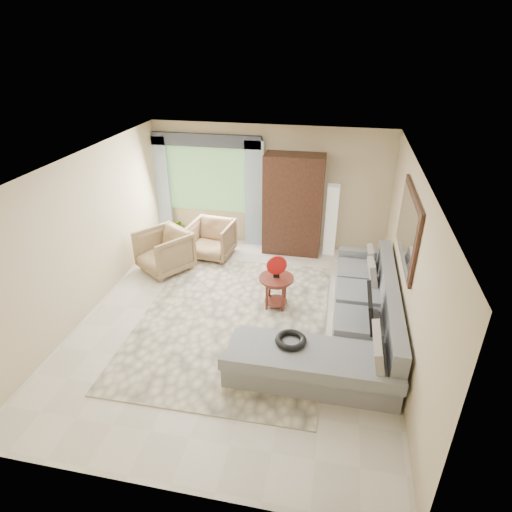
% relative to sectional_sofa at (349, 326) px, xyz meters
% --- Properties ---
extents(ground, '(6.00, 6.00, 0.00)m').
position_rel_sectional_sofa_xyz_m(ground, '(-1.78, 0.18, -0.28)').
color(ground, silver).
rests_on(ground, ground).
extents(area_rug, '(3.03, 4.02, 0.02)m').
position_rel_sectional_sofa_xyz_m(area_rug, '(-1.85, 0.19, -0.27)').
color(area_rug, beige).
rests_on(area_rug, ground).
extents(sectional_sofa, '(2.30, 3.46, 0.90)m').
position_rel_sectional_sofa_xyz_m(sectional_sofa, '(0.00, 0.00, 0.00)').
color(sectional_sofa, gray).
rests_on(sectional_sofa, ground).
extents(tv_screen, '(0.14, 0.74, 0.48)m').
position_rel_sectional_sofa_xyz_m(tv_screen, '(0.27, -0.09, 0.44)').
color(tv_screen, black).
rests_on(tv_screen, sectional_sofa).
extents(garden_hose, '(0.43, 0.43, 0.09)m').
position_rel_sectional_sofa_xyz_m(garden_hose, '(-0.78, -0.82, 0.26)').
color(garden_hose, black).
rests_on(garden_hose, sectional_sofa).
extents(coffee_table, '(0.59, 0.59, 0.59)m').
position_rel_sectional_sofa_xyz_m(coffee_table, '(-1.22, 0.71, 0.02)').
color(coffee_table, '#501C15').
rests_on(coffee_table, ground).
extents(red_disc, '(0.33, 0.14, 0.34)m').
position_rel_sectional_sofa_xyz_m(red_disc, '(-1.22, 0.71, 0.53)').
color(red_disc, '#B81312').
rests_on(red_disc, coffee_table).
extents(armchair_left, '(1.24, 1.25, 0.83)m').
position_rel_sectional_sofa_xyz_m(armchair_left, '(-3.58, 1.56, 0.13)').
color(armchair_left, '#9D8356').
rests_on(armchair_left, ground).
extents(armchair_right, '(0.90, 0.92, 0.77)m').
position_rel_sectional_sofa_xyz_m(armchair_right, '(-2.84, 2.31, 0.10)').
color(armchair_right, '#9D7956').
rests_on(armchair_right, ground).
extents(potted_plant, '(0.50, 0.45, 0.49)m').
position_rel_sectional_sofa_xyz_m(potted_plant, '(-3.83, 2.96, -0.04)').
color(potted_plant, '#999999').
rests_on(potted_plant, ground).
extents(armoire, '(1.20, 0.55, 2.10)m').
position_rel_sectional_sofa_xyz_m(armoire, '(-1.23, 2.90, 0.77)').
color(armoire, black).
rests_on(armoire, ground).
extents(floor_lamp, '(0.24, 0.24, 1.50)m').
position_rel_sectional_sofa_xyz_m(floor_lamp, '(-0.43, 2.96, 0.47)').
color(floor_lamp, silver).
rests_on(floor_lamp, ground).
extents(window, '(1.80, 0.04, 1.40)m').
position_rel_sectional_sofa_xyz_m(window, '(-3.13, 3.15, 1.12)').
color(window, '#669E59').
rests_on(window, wall_back).
extents(curtain_left, '(0.40, 0.08, 2.30)m').
position_rel_sectional_sofa_xyz_m(curtain_left, '(-4.18, 3.06, 0.87)').
color(curtain_left, '#9EB7CC').
rests_on(curtain_left, ground).
extents(curtain_right, '(0.40, 0.08, 2.30)m').
position_rel_sectional_sofa_xyz_m(curtain_right, '(-2.08, 3.06, 0.87)').
color(curtain_right, '#9EB7CC').
rests_on(curtain_right, ground).
extents(valance, '(2.40, 0.12, 0.26)m').
position_rel_sectional_sofa_xyz_m(valance, '(-3.13, 3.08, 1.97)').
color(valance, '#1E232D').
rests_on(valance, wall_back).
extents(wall_mirror, '(0.05, 1.70, 1.05)m').
position_rel_sectional_sofa_xyz_m(wall_mirror, '(0.68, 0.53, 1.47)').
color(wall_mirror, black).
rests_on(wall_mirror, wall_right).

